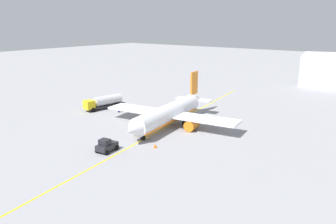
# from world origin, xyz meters

# --- Properties ---
(ground_plane) EXTENTS (400.00, 400.00, 0.00)m
(ground_plane) POSITION_xyz_m (0.00, 0.00, 0.00)
(ground_plane) COLOR #939399
(airplane) EXTENTS (28.85, 28.72, 9.54)m
(airplane) POSITION_xyz_m (-0.49, -0.07, 2.59)
(airplane) COLOR white
(airplane) RESTS_ON ground
(fuel_tanker) EXTENTS (10.75, 4.32, 3.15)m
(fuel_tanker) POSITION_xyz_m (-2.00, -20.95, 1.73)
(fuel_tanker) COLOR #2D2D33
(fuel_tanker) RESTS_ON ground
(pushback_tug) EXTENTS (3.84, 2.75, 2.20)m
(pushback_tug) POSITION_xyz_m (16.78, 0.27, 1.01)
(pushback_tug) COLOR #232328
(pushback_tug) RESTS_ON ground
(refueling_worker) EXTENTS (0.61, 0.51, 1.71)m
(refueling_worker) POSITION_xyz_m (-1.75, -15.75, 0.82)
(refueling_worker) COLOR navy
(refueling_worker) RESTS_ON ground
(safety_cone_nose) EXTENTS (0.60, 0.60, 0.67)m
(safety_cone_nose) POSITION_xyz_m (10.73, 5.48, 0.33)
(safety_cone_nose) COLOR #F2590F
(safety_cone_nose) RESTS_ON ground
(distant_hangar) EXTENTS (26.78, 22.86, 9.73)m
(distant_hangar) POSITION_xyz_m (-72.02, 14.28, 4.86)
(distant_hangar) COLOR silver
(distant_hangar) RESTS_ON ground
(taxi_line_marking) EXTENTS (84.21, 12.45, 0.01)m
(taxi_line_marking) POSITION_xyz_m (0.00, 0.00, 0.01)
(taxi_line_marking) COLOR yellow
(taxi_line_marking) RESTS_ON ground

